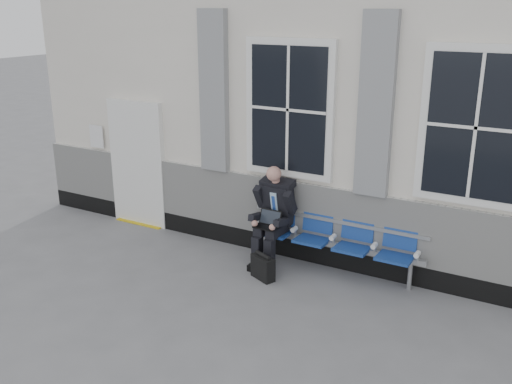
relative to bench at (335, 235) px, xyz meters
The scene contains 5 objects.
ground 1.96m from the bench, 44.69° to the right, with size 70.00×70.00×0.00m, color slate.
station_building 3.02m from the bench, 58.45° to the left, with size 14.40×4.40×4.49m.
bench is the anchor object (origin of this frame).
businessman 0.94m from the bench, behind, with size 0.61×0.81×1.47m.
briefcase 1.11m from the bench, 136.93° to the right, with size 0.40×0.30×0.38m.
Camera 1 is at (1.35, -5.71, 3.65)m, focal length 40.00 mm.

